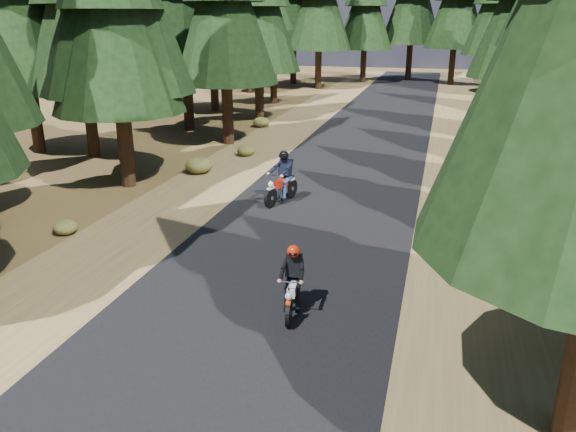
# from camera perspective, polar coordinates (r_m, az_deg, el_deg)

# --- Properties ---
(ground) EXTENTS (120.00, 120.00, 0.00)m
(ground) POSITION_cam_1_polar(r_m,az_deg,el_deg) (13.03, -1.75, -6.70)
(ground) COLOR #403317
(ground) RESTS_ON ground
(road) EXTENTS (6.00, 100.00, 0.01)m
(road) POSITION_cam_1_polar(r_m,az_deg,el_deg) (17.50, 3.01, 0.31)
(road) COLOR black
(road) RESTS_ON ground
(shoulder_l) EXTENTS (3.20, 100.00, 0.01)m
(shoulder_l) POSITION_cam_1_polar(r_m,az_deg,el_deg) (18.96, -10.70, 1.50)
(shoulder_l) COLOR brown
(shoulder_l) RESTS_ON ground
(shoulder_r) EXTENTS (3.20, 100.00, 0.01)m
(shoulder_r) POSITION_cam_1_polar(r_m,az_deg,el_deg) (17.20, 18.16, -1.04)
(shoulder_r) COLOR brown
(shoulder_r) RESTS_ON ground
(log_near) EXTENTS (4.78, 0.59, 0.32)m
(log_near) POSITION_cam_1_polar(r_m,az_deg,el_deg) (21.65, 26.59, 2.43)
(log_near) COLOR #4C4233
(log_near) RESTS_ON ground
(understory_shrubs) EXTENTS (14.83, 29.82, 0.62)m
(understory_shrubs) POSITION_cam_1_polar(r_m,az_deg,el_deg) (20.03, 8.15, 3.42)
(understory_shrubs) COLOR #474C1E
(understory_shrubs) RESTS_ON ground
(rider_lead) EXTENTS (0.68, 1.67, 1.44)m
(rider_lead) POSITION_cam_1_polar(r_m,az_deg,el_deg) (11.51, 0.45, -7.72)
(rider_lead) COLOR silver
(rider_lead) RESTS_ON road
(rider_follow) EXTENTS (1.10, 2.00, 1.71)m
(rider_follow) POSITION_cam_1_polar(r_m,az_deg,el_deg) (18.32, -0.68, 3.08)
(rider_follow) COLOR maroon
(rider_follow) RESTS_ON road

